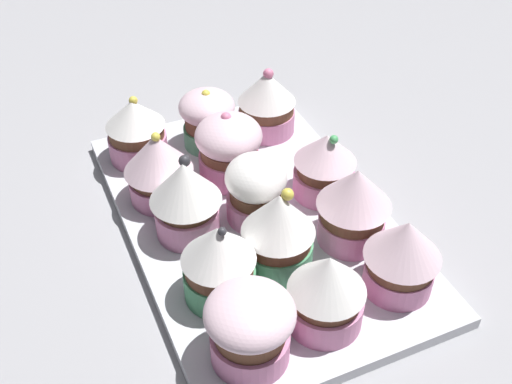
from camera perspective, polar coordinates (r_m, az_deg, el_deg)
name	(u,v)px	position (r cm, az deg, el deg)	size (l,w,h in cm)	color
ground_plane	(256,237)	(61.44, 0.00, -4.05)	(180.00, 180.00, 3.00)	#9E9EA3
baking_tray	(256,221)	(59.99, 0.00, -2.62)	(36.45, 23.15, 1.20)	silver
cupcake_0	(136,130)	(65.84, -10.72, 5.53)	(6.02, 6.02, 7.13)	pink
cupcake_1	(158,166)	(59.94, -8.77, 2.34)	(6.53, 6.53, 7.56)	pink
cupcake_2	(186,197)	(55.65, -6.34, -0.48)	(6.39, 6.39, 8.15)	pink
cupcake_3	(219,262)	(50.31, -3.37, -6.30)	(6.00, 6.00, 7.67)	#4C9E6B
cupcake_4	(250,327)	(46.57, -0.55, -11.98)	(6.65, 6.65, 6.46)	pink
cupcake_5	(209,117)	(66.84, -4.28, 6.71)	(5.83, 5.83, 6.65)	#4C9E6B
cupcake_6	(226,148)	(61.91, -2.71, 3.95)	(6.55, 6.55, 7.27)	pink
cupcake_7	(254,189)	(57.31, -0.20, 0.29)	(5.62, 5.62, 6.74)	pink
cupcake_8	(278,230)	(52.50, 2.00, -3.46)	(6.23, 6.23, 8.11)	#4C9E6B
cupcake_9	(324,291)	(48.75, 6.13, -8.83)	(6.08, 6.08, 7.10)	pink
cupcake_10	(267,102)	(68.67, 0.97, 8.09)	(6.24, 6.24, 7.55)	pink
cupcake_11	(325,164)	(60.48, 6.21, 2.50)	(5.97, 5.97, 7.03)	pink
cupcake_12	(354,204)	(55.34, 8.78, -1.07)	(6.55, 6.55, 7.78)	pink
cupcake_13	(403,254)	(52.12, 13.02, -5.47)	(6.28, 6.28, 7.20)	pink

